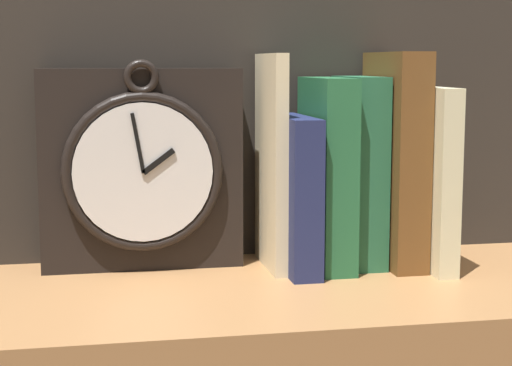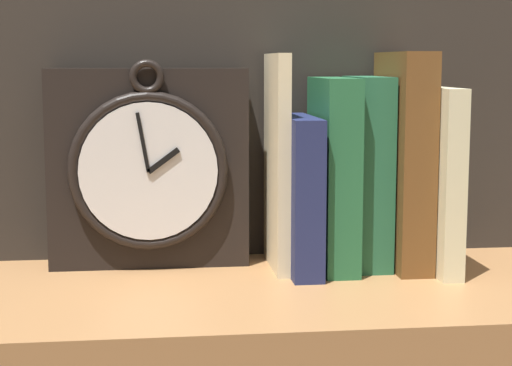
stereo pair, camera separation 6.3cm
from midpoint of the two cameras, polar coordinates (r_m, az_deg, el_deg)
The scene contains 7 objects.
clock at distance 0.97m, azimuth -5.35°, elevation 1.01°, with size 0.22×0.07×0.23m.
book_slot0_cream at distance 0.96m, azimuth 3.27°, elevation 1.40°, with size 0.01×0.11×0.24m.
book_slot1_navy at distance 0.95m, azimuth 4.78°, elevation -0.72°, with size 0.03×0.14×0.17m.
book_slot2_green at distance 0.96m, azimuth 7.02°, elevation 0.62°, with size 0.04×0.13×0.21m.
book_slot3_green at distance 0.98m, azimuth 9.22°, elevation 0.75°, with size 0.04×0.11×0.21m.
book_slot4_brown at distance 0.98m, azimuth 11.60°, elevation 1.49°, with size 0.04×0.13×0.24m.
book_slot5_cream at distance 0.99m, azimuth 13.51°, elevation 0.32°, with size 0.02×0.15×0.20m.
Camera 2 is at (-0.10, -0.85, 1.09)m, focal length 60.00 mm.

